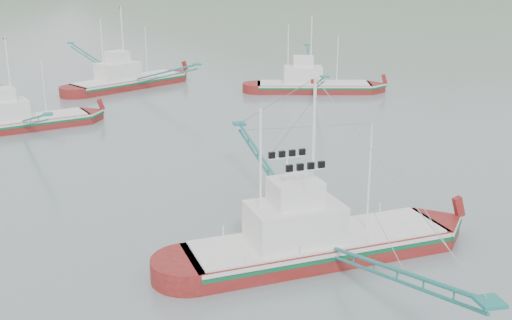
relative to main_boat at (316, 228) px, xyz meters
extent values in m
plane|color=slate|center=(-1.56, 1.86, -1.72)|extent=(1200.00, 1200.00, 0.00)
cube|color=maroon|center=(0.20, 0.03, -1.53)|extent=(14.78, 5.84, 1.92)
cube|color=silver|center=(0.20, 0.03, -0.72)|extent=(14.51, 5.88, 0.21)
cube|color=#0C542F|center=(0.20, 0.03, -0.95)|extent=(14.51, 5.90, 0.21)
cube|color=silver|center=(0.20, 0.03, -0.52)|extent=(14.04, 5.55, 0.12)
cube|color=silver|center=(-1.22, -0.18, 0.48)|extent=(5.18, 3.72, 2.11)
cube|color=silver|center=(-1.22, -0.18, 2.21)|extent=(2.77, 2.44, 1.34)
cylinder|color=white|center=(-0.27, -0.04, 3.74)|extent=(0.15, 0.15, 8.63)
cylinder|color=white|center=(-3.12, -0.45, 3.10)|extent=(0.13, 0.13, 7.33)
cylinder|color=white|center=(3.05, 0.44, 2.45)|extent=(0.12, 0.12, 6.04)
cube|color=maroon|center=(-19.10, 31.81, -1.55)|extent=(13.16, 7.39, 1.70)
cube|color=silver|center=(-19.10, 31.81, -0.83)|extent=(12.94, 7.37, 0.19)
cube|color=#0C542F|center=(-19.10, 31.81, -1.04)|extent=(12.94, 7.39, 0.19)
cube|color=silver|center=(-19.10, 31.81, -0.66)|extent=(12.50, 7.02, 0.10)
cube|color=silver|center=(-20.30, 31.39, 0.23)|extent=(4.91, 3.96, 1.87)
cube|color=silver|center=(-20.30, 31.39, 1.76)|extent=(2.70, 2.49, 1.19)
cylinder|color=white|center=(-19.50, 31.67, 3.12)|extent=(0.14, 0.14, 7.65)
cylinder|color=white|center=(-16.69, 32.64, 1.97)|extent=(0.10, 0.10, 5.35)
cube|color=maroon|center=(-8.56, 50.33, -1.53)|extent=(14.33, 11.30, 1.95)
cube|color=silver|center=(-8.56, 50.33, -0.70)|extent=(14.13, 11.20, 0.21)
cube|color=#0C542F|center=(-8.56, 50.33, -0.94)|extent=(14.14, 11.22, 0.21)
cube|color=silver|center=(-8.56, 50.33, -0.51)|extent=(13.61, 10.73, 0.12)
cube|color=silver|center=(-9.77, 49.53, 0.52)|extent=(5.78, 5.28, 2.14)
cube|color=silver|center=(-9.77, 49.53, 2.27)|extent=(3.29, 3.18, 1.36)
cylinder|color=white|center=(-8.96, 50.06, 3.83)|extent=(0.16, 0.16, 8.76)
cylinder|color=white|center=(-11.40, 48.45, 3.17)|extent=(0.14, 0.14, 7.45)
cylinder|color=white|center=(-6.12, 51.94, 2.51)|extent=(0.12, 0.12, 6.13)
cube|color=maroon|center=(13.13, 42.83, -1.54)|extent=(14.00, 6.46, 1.81)
cube|color=silver|center=(13.13, 42.83, -0.77)|extent=(13.75, 6.47, 0.20)
cube|color=#0C542F|center=(13.13, 42.83, -1.00)|extent=(13.76, 6.49, 0.20)
cube|color=silver|center=(13.13, 42.83, -0.59)|extent=(13.30, 6.14, 0.11)
cube|color=silver|center=(11.81, 43.12, 0.35)|extent=(5.03, 3.80, 1.99)
cube|color=silver|center=(11.81, 43.12, 1.98)|extent=(2.72, 2.45, 1.26)
cylinder|color=white|center=(12.69, 42.93, 3.42)|extent=(0.14, 0.14, 8.12)
cylinder|color=white|center=(10.05, 43.51, 2.81)|extent=(0.13, 0.13, 6.91)
cylinder|color=white|center=(15.78, 42.24, 2.20)|extent=(0.11, 0.11, 5.69)
camera|label=1|loc=(-9.74, -29.96, 13.70)|focal=45.00mm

